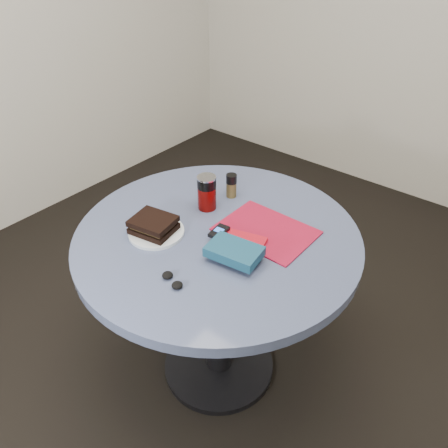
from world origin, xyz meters
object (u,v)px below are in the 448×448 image
Objects in this scene: sandwich at (153,225)px; red_book at (240,242)px; plate at (156,232)px; novel at (234,251)px; soda_can at (207,192)px; headphones at (172,280)px; magazine at (266,231)px; mp3_player at (219,232)px; table at (218,268)px; pepper_grinder at (231,185)px.

red_book is at bearing 26.37° from sandwich.
plate is 0.30m from novel.
headphones is at bearing -63.68° from soda_can.
magazine is 0.17m from mp3_player.
soda_can reaches higher than red_book.
magazine is at bearing 3.24° from soda_can.
soda_can is at bearing 82.77° from plate.
headphones is at bearing -82.88° from mp3_player.
novel reaches higher than magazine.
table is 5.89× the size of novel.
pepper_grinder reaches higher than red_book.
pepper_grinder is (-0.11, 0.22, 0.21)m from table.
novel is 1.80× the size of headphones.
sandwich is 0.37m from pepper_grinder.
plate reaches higher than table.
mp3_player is at bearing 171.97° from red_book.
pepper_grinder reaches higher than plate.
novel is 0.13m from mp3_player.
novel reaches higher than headphones.
table is 6.22× the size of sandwich.
magazine is 0.12m from red_book.
sandwich is 0.31m from novel.
plate is at bearing -147.01° from mp3_player.
novel is at bearing -33.65° from soda_can.
mp3_player is at bearing -128.17° from magazine.
red_book is 1.69× the size of headphones.
novel is (0.30, 0.06, 0.03)m from plate.
sandwich is 0.23m from mp3_player.
magazine is at bearing -24.06° from pepper_grinder.
mp3_player is at bearing -37.06° from soda_can.
plate is 2.03× the size of pepper_grinder.
plate is 0.25m from soda_can.
novel is at bearing 11.02° from plate.
magazine is (0.24, -0.11, -0.05)m from pepper_grinder.
sandwich is 0.50× the size of magazine.
red_book is at bearing -100.37° from magazine.
sandwich is (-0.01, -0.00, 0.03)m from plate.
soda_can is 0.12m from pepper_grinder.
soda_can is (0.03, 0.24, 0.06)m from plate.
table is at bearing 40.67° from plate.
novel is 0.22m from headphones.
novel is (0.27, -0.18, -0.03)m from soda_can.
mp3_player is (0.13, -0.24, -0.02)m from pepper_grinder.
mp3_player is (0.19, 0.12, -0.01)m from sandwich.
pepper_grinder is at bearing 121.28° from novel.
sandwich is 0.24m from soda_can.
plate is 1.46× the size of soda_can.
mp3_player is at bearing 32.99° from plate.
mp3_player is at bearing -60.65° from pepper_grinder.
soda_can reaches higher than mp3_player.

